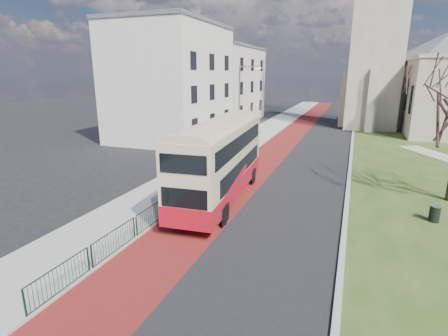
% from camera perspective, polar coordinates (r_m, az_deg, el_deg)
% --- Properties ---
extents(ground, '(160.00, 160.00, 0.00)m').
position_cam_1_polar(ground, '(17.41, -1.97, -10.08)').
color(ground, black).
rests_on(ground, ground).
extents(road_carriageway, '(9.00, 120.00, 0.01)m').
position_cam_1_polar(road_carriageway, '(35.62, 12.66, 2.82)').
color(road_carriageway, black).
rests_on(road_carriageway, ground).
extents(bus_lane, '(3.40, 120.00, 0.01)m').
position_cam_1_polar(bus_lane, '(36.06, 8.41, 3.18)').
color(bus_lane, '#591414').
rests_on(bus_lane, ground).
extents(pavement_west, '(4.00, 120.00, 0.12)m').
position_cam_1_polar(pavement_west, '(37.00, 2.65, 3.73)').
color(pavement_west, gray).
rests_on(pavement_west, ground).
extents(kerb_west, '(0.25, 120.00, 0.13)m').
position_cam_1_polar(kerb_west, '(36.45, 5.65, 3.50)').
color(kerb_west, '#999993').
rests_on(kerb_west, ground).
extents(kerb_east, '(0.25, 80.00, 0.13)m').
position_cam_1_polar(kerb_east, '(37.27, 20.12, 2.89)').
color(kerb_east, '#999993').
rests_on(kerb_east, ground).
extents(pedestrian_railing, '(0.07, 24.00, 1.12)m').
position_cam_1_polar(pedestrian_railing, '(21.72, -5.18, -3.31)').
color(pedestrian_railing, '#0B321B').
rests_on(pedestrian_railing, ground).
extents(gothic_church, '(16.38, 18.00, 40.00)m').
position_cam_1_polar(gothic_church, '(53.24, 29.17, 19.58)').
color(gothic_church, '#9E9380').
rests_on(gothic_church, ground).
extents(street_block_near, '(10.30, 14.30, 13.00)m').
position_cam_1_polar(street_block_near, '(41.68, -8.57, 13.81)').
color(street_block_near, silver).
rests_on(street_block_near, ground).
extents(street_block_far, '(10.30, 16.30, 11.50)m').
position_cam_1_polar(street_block_far, '(56.25, -0.46, 13.54)').
color(street_block_far, beige).
rests_on(street_block_far, ground).
extents(streetlamp, '(2.13, 0.18, 8.00)m').
position_cam_1_polar(streetlamp, '(34.27, 2.75, 10.47)').
color(streetlamp, gray).
rests_on(streetlamp, pavement_west).
extents(bus, '(3.42, 11.34, 4.68)m').
position_cam_1_polar(bus, '(20.57, -0.62, 1.82)').
color(bus, '#A70F1D').
rests_on(bus, ground).
extents(litter_bin, '(0.68, 0.68, 0.89)m').
position_cam_1_polar(litter_bin, '(21.06, 31.15, -6.35)').
color(litter_bin, black).
rests_on(litter_bin, grass_green).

